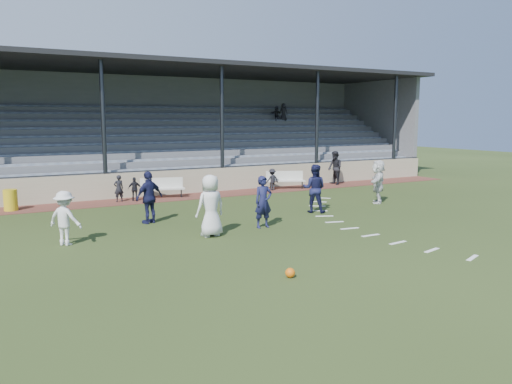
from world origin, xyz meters
The scene contains 19 objects.
ground centered at (0.00, 0.00, 0.00)m, with size 90.00×90.00×0.00m, color #2A3917.
cinder_track centered at (0.00, 10.50, 0.01)m, with size 34.00×2.00×0.02m, color #552922.
retaining_wall centered at (0.00, 11.55, 0.60)m, with size 34.00×0.18×1.20m, color tan.
bench_left centered at (-0.60, 10.68, 0.58)m, with size 2.04×0.94×0.95m.
bench_right centered at (6.18, 10.53, 0.58)m, with size 1.99×1.25×0.95m.
trash_bin centered at (-7.10, 10.41, 0.45)m, with size 0.54×0.54×0.86m, color gold.
football centered at (-1.76, -2.40, 0.12)m, with size 0.24×0.24×0.24m, color orange.
player_white_lead centered at (-1.70, 2.40, 0.99)m, with size 0.97×0.63×1.99m, color silver.
player_navy_lead centered at (0.40, 2.72, 0.90)m, with size 0.66×0.43×1.80m, color #16183D.
player_navy_mid centered at (3.60, 4.21, 0.97)m, with size 0.94×0.73×1.94m, color #16183D.
player_white_wing centered at (-5.95, 3.42, 0.81)m, with size 1.05×0.60×1.63m, color silver.
player_navy_wing centered at (-2.83, 5.31, 0.94)m, with size 1.11×0.46×1.89m, color #16183D.
player_white_back centered at (7.42, 4.72, 0.97)m, with size 1.79×0.57×1.93m, color silver.
official centered at (9.58, 10.63, 0.97)m, with size 0.93×0.72×1.91m, color black.
sub_left_near centered at (-2.69, 10.51, 0.63)m, with size 0.44×0.29×1.21m, color black.
sub_left_far centered at (-1.98, 10.43, 0.56)m, with size 0.63×0.26×1.08m, color black.
sub_right centered at (5.29, 10.39, 0.58)m, with size 0.73×0.42×1.13m, color black.
grandstand centered at (0.01, 16.26, 2.20)m, with size 34.60×9.00×6.61m.
penalty_arc centered at (4.12, 0.00, 0.01)m, with size 3.89×14.63×0.01m.
Camera 1 is at (-7.93, -12.00, 3.72)m, focal length 35.00 mm.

